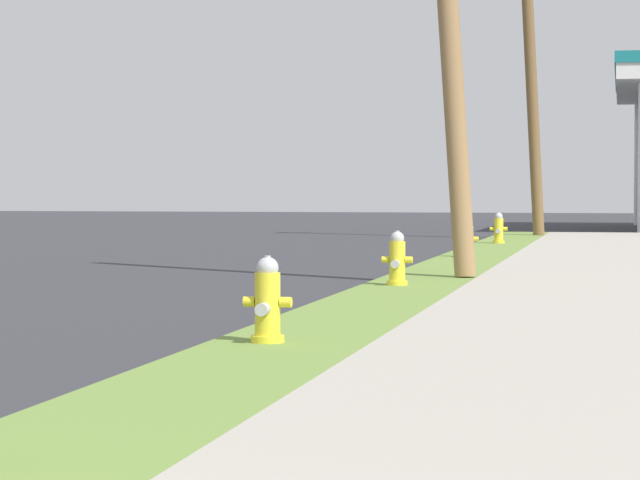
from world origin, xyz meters
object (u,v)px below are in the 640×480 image
(utility_pole_background, at_px, (530,55))
(fire_hydrant_second, at_px, (267,305))
(fire_hydrant_fourth, at_px, (468,240))
(fire_hydrant_third, at_px, (397,261))
(fire_hydrant_fifth, at_px, (499,230))

(utility_pole_background, bearing_deg, fire_hydrant_second, -90.94)
(fire_hydrant_fourth, distance_m, utility_pole_background, 13.55)
(fire_hydrant_second, xyz_separation_m, fire_hydrant_third, (-0.02, 7.22, 0.00))
(fire_hydrant_third, bearing_deg, fire_hydrant_fourth, 89.27)
(fire_hydrant_third, height_order, fire_hydrant_fourth, same)
(fire_hydrant_fourth, xyz_separation_m, utility_pole_background, (0.37, 12.69, 4.74))
(fire_hydrant_fourth, bearing_deg, utility_pole_background, 88.31)
(fire_hydrant_second, xyz_separation_m, utility_pole_background, (0.46, 27.93, 4.74))
(fire_hydrant_fourth, distance_m, fire_hydrant_fifth, 6.85)
(fire_hydrant_second, bearing_deg, fire_hydrant_fourth, 89.69)
(fire_hydrant_fourth, xyz_separation_m, fire_hydrant_fifth, (0.02, 6.85, 0.00))
(fire_hydrant_fifth, bearing_deg, fire_hydrant_fourth, -90.14)
(fire_hydrant_fourth, bearing_deg, fire_hydrant_third, -90.73)
(fire_hydrant_fourth, relative_size, utility_pole_background, 0.07)
(fire_hydrant_fifth, xyz_separation_m, utility_pole_background, (0.36, 5.84, 4.74))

